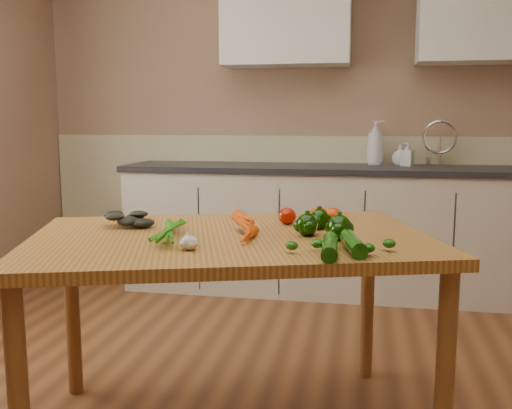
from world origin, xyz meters
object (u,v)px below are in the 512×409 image
Objects in this scene: leafy_greens at (129,213)px; tomato_c at (333,216)px; pepper_b at (319,219)px; zucchini_b at (330,247)px; pepper_a at (307,225)px; soap_bottle_b at (407,154)px; soap_bottle_a at (375,143)px; carrot_bunch at (221,226)px; zucchini_a at (353,244)px; garlic_bulb at (189,243)px; soap_bottle_c at (400,155)px; table at (231,257)px; tomato_a at (287,216)px; tomato_b at (319,215)px; pepper_c at (339,228)px.

leafy_greens is 0.84m from tomato_c.
pepper_b reaches higher than zucchini_b.
soap_bottle_b is at bearing 76.14° from pepper_a.
soap_bottle_a is at bearing 83.87° from tomato_c.
zucchini_a is (0.49, -0.16, -0.01)m from carrot_bunch.
leafy_greens is 3.68× the size of garlic_bulb.
pepper_b is 0.34× the size of zucchini_a.
soap_bottle_c is 2.15m from pepper_a.
soap_bottle_a is (0.56, 2.13, 0.36)m from table.
pepper_b is (-0.42, -1.95, -0.14)m from soap_bottle_c.
soap_bottle_c is 1.96m from tomato_a.
pepper_b is at bearing 76.29° from pepper_a.
carrot_bunch reaches higher than table.
leafy_greens is 0.78m from tomato_b.
garlic_bulb reaches higher than table.
carrot_bunch is 3.46× the size of pepper_b.
zucchini_a is (0.09, -0.50, -0.01)m from tomato_c.
zucchini_a is at bearing -58.19° from tomato_a.
soap_bottle_b is 2.87× the size of garlic_bulb.
carrot_bunch is 0.43m from leafy_greens.
pepper_c reaches higher than tomato_a.
leafy_greens reaches higher than tomato_a.
carrot_bunch reaches higher than zucchini_a.
tomato_b reaches higher than tomato_a.
soap_bottle_a is 1.50× the size of leafy_greens.
tomato_a reaches higher than tomato_c.
soap_bottle_c is 1.87m from tomato_c.
tomato_c is at bearing 14.16° from leafy_greens.
carrot_bunch is at bearing -126.27° from tomato_a.
soap_bottle_c is at bearing 81.17° from pepper_c.
zucchini_a is (-0.28, -2.32, -0.16)m from soap_bottle_c.
garlic_bulb is at bearing -45.13° from leafy_greens.
table is 10.31× the size of soap_bottle_b.
carrot_bunch is at bearing 171.78° from soap_bottle_a.
tomato_a is 1.03× the size of tomato_c.
carrot_bunch is (-0.81, -2.08, -0.15)m from soap_bottle_b.
pepper_a is at bearing -95.28° from tomato_b.
soap_bottle_c is 0.54× the size of carrot_bunch.
pepper_c reaches higher than garlic_bulb.
soap_bottle_c is at bearing -83.54° from soap_bottle_a.
soap_bottle_a reaches higher than pepper_b.
soap_bottle_a reaches higher than pepper_a.
soap_bottle_a is at bearing 78.51° from tomato_a.
tomato_b reaches higher than zucchini_a.
leafy_greens is 0.95m from zucchini_a.
leafy_greens reaches higher than zucchini_b.
tomato_b reaches higher than tomato_c.
carrot_bunch is 3.43× the size of tomato_b.
tomato_a is (0.26, 0.53, 0.01)m from garlic_bulb.
zucchini_a reaches higher than zucchini_b.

